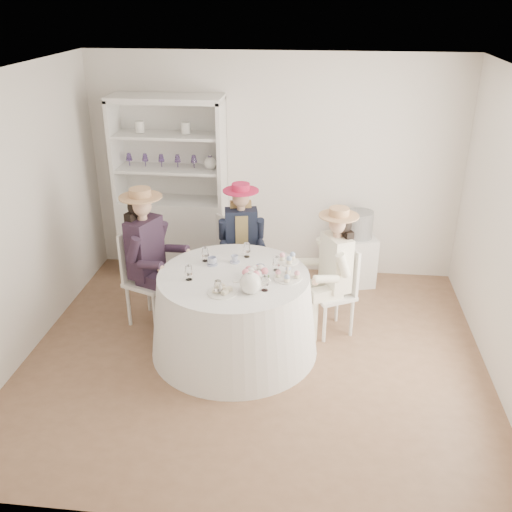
# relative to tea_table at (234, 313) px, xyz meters

# --- Properties ---
(ground) EXTENTS (4.50, 4.50, 0.00)m
(ground) POSITION_rel_tea_table_xyz_m (0.22, -0.10, -0.42)
(ground) COLOR brown
(ground) RESTS_ON ground
(ceiling) EXTENTS (4.50, 4.50, 0.00)m
(ceiling) POSITION_rel_tea_table_xyz_m (0.22, -0.10, 2.28)
(ceiling) COLOR white
(ceiling) RESTS_ON wall_back
(wall_back) EXTENTS (4.50, 0.00, 4.50)m
(wall_back) POSITION_rel_tea_table_xyz_m (0.22, 1.90, 0.93)
(wall_back) COLOR white
(wall_back) RESTS_ON ground
(wall_front) EXTENTS (4.50, 0.00, 4.50)m
(wall_front) POSITION_rel_tea_table_xyz_m (0.22, -2.10, 0.93)
(wall_front) COLOR white
(wall_front) RESTS_ON ground
(wall_left) EXTENTS (0.00, 4.50, 4.50)m
(wall_left) POSITION_rel_tea_table_xyz_m (-2.03, -0.10, 0.93)
(wall_left) COLOR white
(wall_left) RESTS_ON ground
(tea_table) EXTENTS (1.66, 1.66, 0.84)m
(tea_table) POSITION_rel_tea_table_xyz_m (0.00, 0.00, 0.00)
(tea_table) COLOR white
(tea_table) RESTS_ON ground
(hutch) EXTENTS (1.49, 0.95, 2.22)m
(hutch) POSITION_rel_tea_table_xyz_m (-1.01, 1.67, 0.37)
(hutch) COLOR silver
(hutch) RESTS_ON ground
(side_table) EXTENTS (0.49, 0.49, 0.62)m
(side_table) POSITION_rel_tea_table_xyz_m (1.27, 1.59, -0.11)
(side_table) COLOR silver
(side_table) RESTS_ON ground
(hatbox) EXTENTS (0.40, 0.40, 0.32)m
(hatbox) POSITION_rel_tea_table_xyz_m (1.27, 1.59, 0.36)
(hatbox) COLOR black
(hatbox) RESTS_ON side_table
(guest_left) EXTENTS (0.63, 0.58, 1.52)m
(guest_left) POSITION_rel_tea_table_xyz_m (-0.97, 0.42, 0.44)
(guest_left) COLOR silver
(guest_left) RESTS_ON ground
(guest_mid) EXTENTS (0.52, 0.55, 1.40)m
(guest_mid) POSITION_rel_tea_table_xyz_m (-0.07, 1.06, 0.38)
(guest_mid) COLOR silver
(guest_mid) RESTS_ON ground
(guest_right) EXTENTS (0.59, 0.54, 1.39)m
(guest_right) POSITION_rel_tea_table_xyz_m (0.96, 0.44, 0.37)
(guest_right) COLOR silver
(guest_right) RESTS_ON ground
(spare_chair) EXTENTS (0.56, 0.56, 0.97)m
(spare_chair) POSITION_rel_tea_table_xyz_m (-0.18, 1.22, 0.10)
(spare_chair) COLOR silver
(spare_chair) RESTS_ON ground
(teacup_a) EXTENTS (0.12, 0.12, 0.08)m
(teacup_a) POSITION_rel_tea_table_xyz_m (-0.24, 0.19, 0.46)
(teacup_a) COLOR white
(teacup_a) RESTS_ON tea_table
(teacup_b) EXTENTS (0.09, 0.09, 0.07)m
(teacup_b) POSITION_rel_tea_table_xyz_m (-0.03, 0.28, 0.46)
(teacup_b) COLOR white
(teacup_b) RESTS_ON tea_table
(teacup_c) EXTENTS (0.12, 0.12, 0.08)m
(teacup_c) POSITION_rel_tea_table_xyz_m (0.25, 0.07, 0.46)
(teacup_c) COLOR white
(teacup_c) RESTS_ON tea_table
(flower_bowl) EXTENTS (0.25, 0.25, 0.05)m
(flower_bowl) POSITION_rel_tea_table_xyz_m (0.22, -0.02, 0.45)
(flower_bowl) COLOR white
(flower_bowl) RESTS_ON tea_table
(flower_arrangement) EXTENTS (0.19, 0.18, 0.07)m
(flower_arrangement) POSITION_rel_tea_table_xyz_m (0.22, -0.09, 0.51)
(flower_arrangement) COLOR pink
(flower_arrangement) RESTS_ON tea_table
(table_teapot) EXTENTS (0.28, 0.20, 0.21)m
(table_teapot) POSITION_rel_tea_table_xyz_m (0.21, -0.32, 0.51)
(table_teapot) COLOR white
(table_teapot) RESTS_ON tea_table
(sandwich_plate) EXTENTS (0.27, 0.27, 0.06)m
(sandwich_plate) POSITION_rel_tea_table_xyz_m (-0.05, -0.36, 0.44)
(sandwich_plate) COLOR white
(sandwich_plate) RESTS_ON tea_table
(cupcake_stand) EXTENTS (0.27, 0.27, 0.25)m
(cupcake_stand) POSITION_rel_tea_table_xyz_m (0.52, -0.02, 0.51)
(cupcake_stand) COLOR white
(cupcake_stand) RESTS_ON tea_table
(stemware_set) EXTENTS (0.88, 0.92, 0.15)m
(stemware_set) POSITION_rel_tea_table_xyz_m (-0.00, -0.00, 0.50)
(stemware_set) COLOR white
(stemware_set) RESTS_ON tea_table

